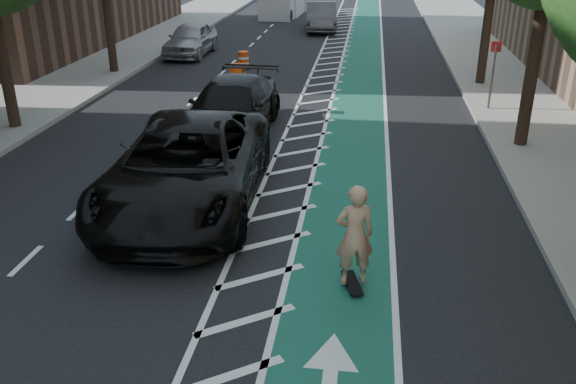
% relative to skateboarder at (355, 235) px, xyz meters
% --- Properties ---
extents(ground, '(120.00, 120.00, 0.00)m').
position_rel_skateboarder_xyz_m(ground, '(-3.23, 0.11, -1.07)').
color(ground, black).
rests_on(ground, ground).
extents(bike_lane, '(2.00, 90.00, 0.01)m').
position_rel_skateboarder_xyz_m(bike_lane, '(-0.23, 10.11, -1.07)').
color(bike_lane, '#195843').
rests_on(bike_lane, ground).
extents(buffer_strip, '(1.40, 90.00, 0.01)m').
position_rel_skateboarder_xyz_m(buffer_strip, '(-1.73, 10.11, -1.07)').
color(buffer_strip, silver).
rests_on(buffer_strip, ground).
extents(sidewalk_right, '(5.00, 90.00, 0.15)m').
position_rel_skateboarder_xyz_m(sidewalk_right, '(6.27, 10.11, -1.00)').
color(sidewalk_right, gray).
rests_on(sidewalk_right, ground).
extents(sidewalk_left, '(5.00, 90.00, 0.15)m').
position_rel_skateboarder_xyz_m(sidewalk_left, '(-12.73, 10.11, -1.00)').
color(sidewalk_left, gray).
rests_on(sidewalk_left, ground).
extents(curb_right, '(0.12, 90.00, 0.16)m').
position_rel_skateboarder_xyz_m(curb_right, '(3.82, 10.11, -0.99)').
color(curb_right, gray).
rests_on(curb_right, ground).
extents(curb_left, '(0.12, 90.00, 0.16)m').
position_rel_skateboarder_xyz_m(curb_left, '(-10.28, 10.11, -0.99)').
color(curb_left, gray).
rests_on(curb_left, ground).
extents(sign_post, '(0.35, 0.08, 2.47)m').
position_rel_skateboarder_xyz_m(sign_post, '(4.37, 12.11, 0.28)').
color(sign_post, '#4C4C4C').
rests_on(sign_post, ground).
extents(skateboard, '(0.45, 0.87, 0.11)m').
position_rel_skateboarder_xyz_m(skateboard, '(-0.00, -0.00, -0.98)').
color(skateboard, black).
rests_on(skateboard, ground).
extents(skateboarder, '(0.80, 0.63, 1.92)m').
position_rel_skateboarder_xyz_m(skateboarder, '(0.00, 0.00, 0.00)').
color(skateboarder, tan).
rests_on(skateboarder, skateboard).
extents(suv_near, '(3.66, 7.26, 1.97)m').
position_rel_skateboarder_xyz_m(suv_near, '(-3.97, 3.15, -0.09)').
color(suv_near, black).
rests_on(suv_near, ground).
extents(suv_far, '(2.67, 5.89, 1.67)m').
position_rel_skateboarder_xyz_m(suv_far, '(-4.13, 8.56, -0.24)').
color(suv_far, black).
rests_on(suv_far, ground).
extents(car_silver, '(1.98, 4.77, 1.61)m').
position_rel_skateboarder_xyz_m(car_silver, '(-8.93, 20.83, -0.26)').
color(car_silver, '#A4A5AA').
rests_on(car_silver, ground).
extents(car_grey, '(2.31, 5.32, 1.70)m').
position_rel_skateboarder_xyz_m(car_grey, '(-3.03, 29.73, -0.22)').
color(car_grey, '#525155').
rests_on(car_grey, ground).
extents(box_truck, '(2.67, 5.54, 2.26)m').
position_rel_skateboarder_xyz_m(box_truck, '(-6.41, 35.97, -0.03)').
color(box_truck, silver).
rests_on(box_truck, ground).
extents(barrel_a, '(0.64, 0.64, 0.88)m').
position_rel_skateboarder_xyz_m(barrel_a, '(-5.43, 4.66, -0.66)').
color(barrel_a, '#DE490B').
rests_on(barrel_a, ground).
extents(barrel_b, '(0.75, 0.75, 1.03)m').
position_rel_skateboarder_xyz_m(barrel_b, '(-5.10, 14.11, -0.59)').
color(barrel_b, '#FC4F0D').
rests_on(barrel_b, ground).
extents(barrel_c, '(0.59, 0.59, 0.81)m').
position_rel_skateboarder_xyz_m(barrel_c, '(-5.63, 17.96, -0.69)').
color(barrel_c, '#F5460C').
rests_on(barrel_c, ground).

